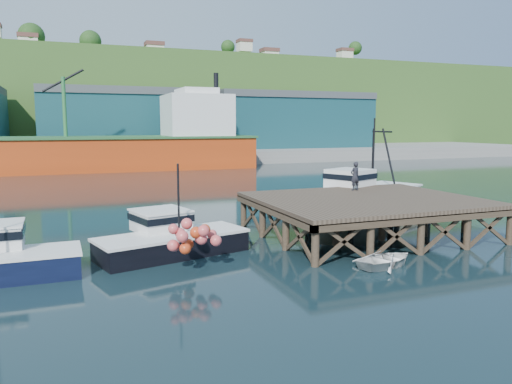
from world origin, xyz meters
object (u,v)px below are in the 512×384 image
boat_black (170,237)px  trawler (364,193)px  dockworker (355,176)px  dinghy (386,259)px

boat_black → trawler: size_ratio=0.72×
trawler → dockworker: (-3.01, -3.45, 1.64)m
dinghy → dockworker: bearing=-37.6°
trawler → dinghy: bearing=-144.0°
trawler → dinghy: size_ratio=3.49×
trawler → dinghy: 14.14m
boat_black → dinghy: bearing=-47.9°
dinghy → trawler: bearing=-43.1°
trawler → dockworker: trawler is taller
boat_black → trawler: trawler is taller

